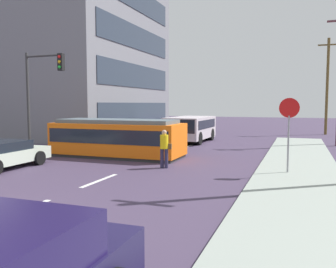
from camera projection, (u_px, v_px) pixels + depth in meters
The scene contains 16 objects.
ground_plane at pixel (144, 163), 16.66m from camera, with size 120.00×120.00×0.00m, color #44364F.
sidewalk_curb_right at pixel (298, 195), 10.57m from camera, with size 3.20×36.00×0.14m, color #969F95.
lane_stripe_1 at pixel (18, 212), 9.18m from camera, with size 0.16×2.40×0.01m, color silver.
lane_stripe_2 at pixel (100, 181), 12.92m from camera, with size 0.16×2.40×0.01m, color silver.
lane_stripe_3 at pixel (190, 146), 23.66m from camera, with size 0.16×2.40×0.01m, color silver.
lane_stripe_4 at pixel (211, 138), 29.27m from camera, with size 0.16×2.40×0.01m, color silver.
corner_building at pixel (56, 47), 32.76m from camera, with size 16.76×15.39×16.00m.
streetcar_tram at pixel (117, 137), 18.74m from camera, with size 6.99×2.56×1.98m.
city_bus at pixel (190, 128), 25.94m from camera, with size 2.61×5.33×1.83m.
pedestrian_crossing at pixel (164, 146), 15.40m from camera, with size 0.50×0.36×1.67m.
parked_sedan_mid at pixel (1, 154), 15.24m from camera, with size 2.14×4.34×1.19m.
parked_sedan_far at pixel (110, 137), 23.40m from camera, with size 2.06×4.33×1.19m.
parked_sedan_furthest at pixel (143, 130), 28.84m from camera, with size 2.09×4.50×1.19m.
stop_sign at pixel (289, 119), 13.62m from camera, with size 0.76×0.07×2.88m.
traffic_light_mast at pixel (41, 85), 18.02m from camera, with size 2.32×0.33×5.40m.
utility_pole_far at pixel (327, 85), 31.80m from camera, with size 1.80×0.24×8.62m.
Camera 1 is at (6.76, -5.07, 2.80)m, focal length 37.93 mm.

